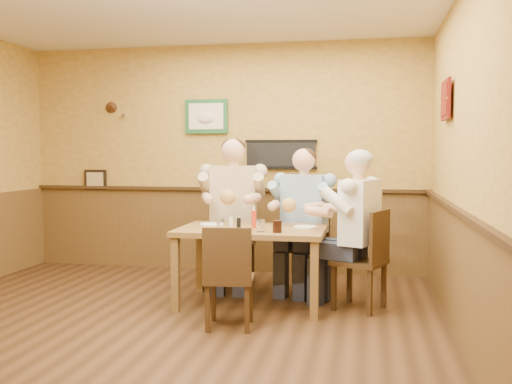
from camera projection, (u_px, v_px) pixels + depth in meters
room at (169, 127)px, 4.77m from camera, size 5.02×5.03×2.81m
dining_table at (252, 237)px, 5.49m from camera, size 1.40×0.90×0.75m
chair_back_left at (234, 240)px, 6.27m from camera, size 0.52×0.52×1.02m
chair_back_right at (304, 246)px, 6.07m from camera, size 0.53×0.53×0.95m
chair_right_end at (359, 259)px, 5.34m from camera, size 0.57×0.57×0.94m
chair_near_side at (230, 276)px, 4.80m from camera, size 0.44×0.44×0.87m
diner_tan_shirt at (234, 220)px, 6.25m from camera, size 0.75×0.75×1.46m
diner_blue_polo at (304, 227)px, 6.06m from camera, size 0.75×0.75×1.36m
diner_white_elder at (360, 238)px, 5.33m from camera, size 0.81×0.81×1.35m
water_glass_left at (221, 225)px, 5.30m from camera, size 0.08×0.08×0.11m
water_glass_mid at (261, 226)px, 5.21m from camera, size 0.08×0.08×0.11m
cola_tumbler at (277, 226)px, 5.16m from camera, size 0.09×0.09×0.11m
hot_sauce_bottle at (254, 218)px, 5.48m from camera, size 0.05×0.05×0.19m
salt_shaker at (231, 222)px, 5.58m from camera, size 0.04×0.04×0.09m
pepper_shaker at (239, 223)px, 5.42m from camera, size 0.05×0.05×0.10m
plate_far_left at (212, 224)px, 5.69m from camera, size 0.31×0.31×0.02m
plate_far_right at (305, 227)px, 5.50m from camera, size 0.29×0.29×0.01m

